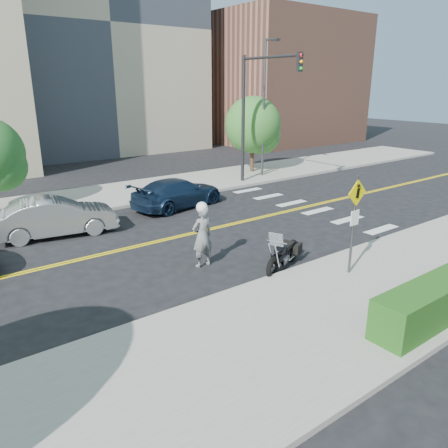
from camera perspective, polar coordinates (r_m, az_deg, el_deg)
The scene contains 13 objects.
ground_plane at distance 16.17m, azimuth -11.86°, elevation -3.00°, with size 120.00×120.00×0.00m, color black.
sidewalk_near at distance 10.46m, azimuth 6.67°, elevation -14.47°, with size 60.00×5.00×0.15m, color #9E9B91.
sidewalk_far at distance 22.89m, azimuth -19.97°, elevation 2.67°, with size 60.00×5.00×0.15m, color #9E9B91.
building_mid at distance 42.50m, azimuth -18.60°, elevation 22.88°, with size 18.00×14.00×20.00m, color #A39984.
building_right at distance 46.70m, azimuth 7.15°, elevation 18.15°, with size 14.00×12.00×12.00m, color #8C5947.
lamp_post at distance 27.32m, azimuth 5.20°, elevation 14.63°, with size 0.16×0.16×8.00m, color #4C4C51.
traffic_light at distance 24.91m, azimuth 3.94°, elevation 15.56°, with size 0.28×4.50×7.00m.
pedestrian_sign at distance 13.35m, azimuth 16.67°, elevation 1.04°, with size 0.78×0.08×3.00m.
motorcyclist at distance 13.89m, azimuth -2.85°, elevation -1.41°, with size 0.75×0.51×2.15m.
motorcycle at distance 13.97m, azimuth 7.78°, elevation -3.08°, with size 2.29×0.70×1.39m, color black, non-canonical shape.
parked_car_silver at distance 18.05m, azimuth -21.10°, elevation 0.86°, with size 1.58×4.53×1.49m, color #929599.
parked_car_blue at distance 20.93m, azimuth -6.04°, elevation 4.06°, with size 1.95×4.79×1.39m, color #172B47.
tree_far_b at distance 28.63m, azimuth 3.78°, elevation 12.80°, with size 3.57×3.57×4.94m.
Camera 1 is at (-6.20, -13.82, 5.65)m, focal length 35.00 mm.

